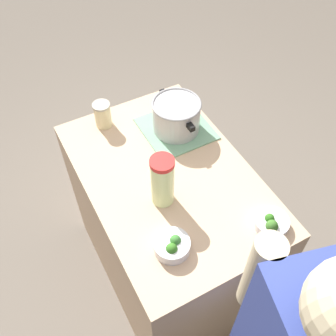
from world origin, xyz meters
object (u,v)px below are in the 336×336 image
at_px(lemonade_pitcher, 162,181).
at_px(cooking_pot, 176,115).
at_px(broccoli_bowl_front, 271,223).
at_px(mason_jar, 103,115).
at_px(broccoli_bowl_center, 172,246).

bearing_deg(lemonade_pitcher, cooking_pot, 143.30).
distance_m(cooking_pot, broccoli_bowl_front, 0.66).
distance_m(cooking_pot, mason_jar, 0.35).
relative_size(mason_jar, broccoli_bowl_front, 0.95).
bearing_deg(lemonade_pitcher, broccoli_bowl_front, 44.33).
bearing_deg(broccoli_bowl_front, lemonade_pitcher, -135.67).
relative_size(broccoli_bowl_front, broccoli_bowl_center, 0.98).
relative_size(cooking_pot, mason_jar, 2.29).
height_order(lemonade_pitcher, broccoli_bowl_center, lemonade_pitcher).
relative_size(lemonade_pitcher, broccoli_bowl_front, 1.78).
bearing_deg(broccoli_bowl_front, cooking_pot, -174.39).
distance_m(cooking_pot, lemonade_pitcher, 0.41).
xyz_separation_m(lemonade_pitcher, broccoli_bowl_front, (0.32, 0.31, -0.10)).
bearing_deg(mason_jar, lemonade_pitcher, 4.94).
bearing_deg(mason_jar, broccoli_bowl_front, 22.90).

